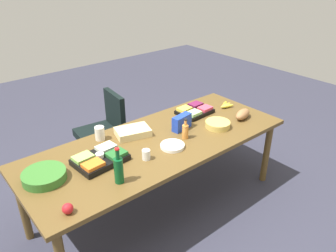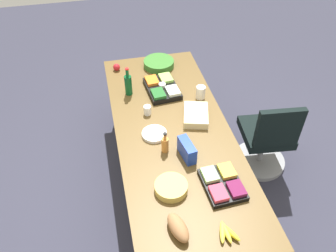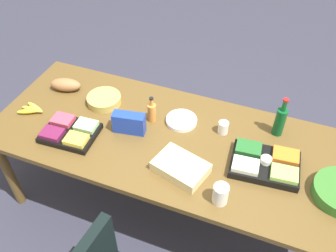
{
  "view_description": "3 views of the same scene",
  "coord_description": "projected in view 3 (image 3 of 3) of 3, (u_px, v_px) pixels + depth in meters",
  "views": [
    {
      "loc": [
        -1.67,
        -2.14,
        2.32
      ],
      "look_at": [
        0.14,
        0.03,
        0.87
      ],
      "focal_mm": 35.49,
      "sensor_mm": 36.0,
      "label": 1
    },
    {
      "loc": [
        2.19,
        -0.54,
        2.9
      ],
      "look_at": [
        -0.01,
        -0.05,
        0.83
      ],
      "focal_mm": 37.06,
      "sensor_mm": 36.0,
      "label": 2
    },
    {
      "loc": [
        -0.57,
        1.62,
        2.54
      ],
      "look_at": [
        0.07,
        -0.05,
        0.83
      ],
      "focal_mm": 38.91,
      "sensor_mm": 36.0,
      "label": 3
    }
  ],
  "objects": [
    {
      "name": "sheet_cake",
      "position": [
        181.0,
        167.0,
        2.24
      ],
      "size": [
        0.37,
        0.3,
        0.07
      ],
      "primitive_type": "cube",
      "rotation": [
        0.0,
        0.0,
        -0.27
      ],
      "color": "beige",
      "rests_on": "conference_table"
    },
    {
      "name": "dressing_bottle",
      "position": [
        152.0,
        112.0,
        2.55
      ],
      "size": [
        0.06,
        0.06,
        0.2
      ],
      "color": "orange",
      "rests_on": "conference_table"
    },
    {
      "name": "paper_cup",
      "position": [
        223.0,
        128.0,
        2.48
      ],
      "size": [
        0.09,
        0.09,
        0.09
      ],
      "primitive_type": "cylinder",
      "rotation": [
        0.0,
        0.0,
        -0.35
      ],
      "color": "white",
      "rests_on": "conference_table"
    },
    {
      "name": "mayo_jar",
      "position": [
        220.0,
        194.0,
        2.06
      ],
      "size": [
        0.11,
        0.11,
        0.13
      ],
      "primitive_type": "cylinder",
      "rotation": [
        0.0,
        0.0,
        -0.24
      ],
      "color": "white",
      "rests_on": "conference_table"
    },
    {
      "name": "fruit_platter",
      "position": [
        70.0,
        132.0,
        2.47
      ],
      "size": [
        0.37,
        0.3,
        0.07
      ],
      "color": "black",
      "rests_on": "conference_table"
    },
    {
      "name": "chip_bag_blue",
      "position": [
        129.0,
        123.0,
        2.47
      ],
      "size": [
        0.23,
        0.12,
        0.15
      ],
      "primitive_type": "cube",
      "rotation": [
        0.0,
        0.0,
        0.17
      ],
      "color": "#1D3DB3",
      "rests_on": "conference_table"
    },
    {
      "name": "banana_bunch",
      "position": [
        32.0,
        109.0,
        2.65
      ],
      "size": [
        0.18,
        0.15,
        0.04
      ],
      "color": "yellow",
      "rests_on": "conference_table"
    },
    {
      "name": "bread_loaf",
      "position": [
        66.0,
        85.0,
        2.82
      ],
      "size": [
        0.26,
        0.16,
        0.1
      ],
      "primitive_type": "ellipsoid",
      "rotation": [
        0.0,
        0.0,
        0.24
      ],
      "color": "#9B6A40",
      "rests_on": "conference_table"
    },
    {
      "name": "conference_table",
      "position": [
        175.0,
        146.0,
        2.51
      ],
      "size": [
        2.58,
        1.02,
        0.78
      ],
      "color": "brown",
      "rests_on": "ground"
    },
    {
      "name": "chip_bowl",
      "position": [
        104.0,
        100.0,
        2.72
      ],
      "size": [
        0.32,
        0.32,
        0.06
      ],
      "primitive_type": "cylinder",
      "rotation": [
        0.0,
        0.0,
        0.34
      ],
      "color": "tan",
      "rests_on": "conference_table"
    },
    {
      "name": "paper_plate_stack",
      "position": [
        181.0,
        121.0,
        2.58
      ],
      "size": [
        0.27,
        0.27,
        0.03
      ],
      "primitive_type": "cylinder",
      "rotation": [
        0.0,
        0.0,
        0.25
      ],
      "color": "white",
      "rests_on": "conference_table"
    },
    {
      "name": "wine_bottle",
      "position": [
        280.0,
        121.0,
        2.43
      ],
      "size": [
        0.09,
        0.09,
        0.3
      ],
      "color": "#0E4F24",
      "rests_on": "conference_table"
    },
    {
      "name": "ground_plane",
      "position": [
        174.0,
        205.0,
        3.0
      ],
      "size": [
        10.0,
        10.0,
        0.0
      ],
      "primitive_type": "plane",
      "color": "#323242"
    },
    {
      "name": "veggie_tray",
      "position": [
        265.0,
        163.0,
        2.26
      ],
      "size": [
        0.44,
        0.34,
        0.09
      ],
      "color": "black",
      "rests_on": "conference_table"
    }
  ]
}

